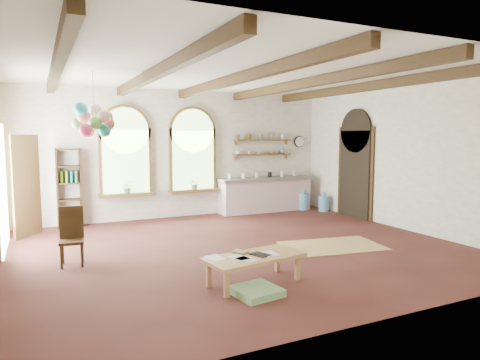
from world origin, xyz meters
TOP-DOWN VIEW (x-y plane):
  - floor at (0.00, 0.00)m, footprint 8.00×8.00m
  - ceiling_beams at (0.00, 0.00)m, footprint 6.20×6.80m
  - window_left at (-1.40, 3.43)m, footprint 1.30×0.28m
  - window_right at (0.30, 3.43)m, footprint 1.30×0.28m
  - left_doorway at (-3.95, 1.80)m, footprint 0.10×1.90m
  - right_doorway at (3.95, 1.50)m, footprint 0.10×1.30m
  - kitchen_counter at (2.30, 3.20)m, footprint 2.68×0.62m
  - wall_shelf_lower at (2.30, 3.38)m, footprint 1.70×0.24m
  - wall_shelf_upper at (2.30, 3.38)m, footprint 1.70×0.24m
  - wall_clock at (3.55, 3.45)m, footprint 0.32×0.04m
  - bookshelf at (-2.70, 3.32)m, footprint 0.53×0.32m
  - coffee_table at (-0.62, -1.80)m, footprint 1.50×0.85m
  - side_chair at (-2.88, 0.22)m, footprint 0.41×0.41m
  - floor_mat at (1.64, -0.64)m, footprint 1.99×1.41m
  - floor_cushion at (-0.80, -2.21)m, footprint 0.64×0.64m
  - water_jug_a at (3.75, 2.50)m, footprint 0.28×0.28m
  - water_jug_b at (3.38, 2.96)m, footprint 0.31×0.31m
  - balloon_cluster at (-2.41, 0.83)m, footprint 0.72×0.73m
  - table_book at (-0.81, -1.62)m, footprint 0.27×0.30m
  - tablet at (-0.54, -1.81)m, footprint 0.27×0.31m
  - potted_plant_left at (-1.40, 3.32)m, footprint 0.27×0.23m
  - potted_plant_right at (0.30, 3.32)m, footprint 0.27×0.23m
  - shelf_cup_a at (1.55, 3.38)m, footprint 0.12×0.10m
  - shelf_cup_b at (1.90, 3.38)m, footprint 0.10×0.10m
  - shelf_bowl_a at (2.25, 3.38)m, footprint 0.22×0.22m
  - shelf_bowl_b at (2.60, 3.38)m, footprint 0.20×0.20m
  - shelf_vase at (2.95, 3.38)m, footprint 0.18×0.18m

SIDE VIEW (x-z plane):
  - floor at x=0.00m, z-range 0.00..0.00m
  - floor_mat at x=1.64m, z-range 0.00..0.02m
  - floor_cushion at x=-0.80m, z-range 0.00..0.10m
  - water_jug_a at x=3.75m, z-range -0.04..0.50m
  - water_jug_b at x=3.38m, z-range -0.04..0.55m
  - side_chair at x=-2.88m, z-range -0.20..0.74m
  - coffee_table at x=-0.62m, z-range 0.15..0.56m
  - tablet at x=-0.54m, z-range 0.40..0.42m
  - table_book at x=-0.81m, z-range 0.40..0.42m
  - kitchen_counter at x=2.30m, z-range 0.01..0.95m
  - potted_plant_left at x=-1.40m, z-range 0.70..1.00m
  - potted_plant_right at x=0.30m, z-range 0.70..1.00m
  - bookshelf at x=-2.70m, z-range 0.00..1.80m
  - right_doorway at x=3.95m, z-range -0.10..2.30m
  - left_doorway at x=-3.95m, z-range -0.10..2.40m
  - wall_shelf_lower at x=2.30m, z-range 1.53..1.57m
  - shelf_bowl_a at x=2.25m, z-range 1.57..1.62m
  - shelf_bowl_b at x=2.60m, z-range 1.57..1.63m
  - shelf_cup_b at x=1.90m, z-range 1.57..1.66m
  - shelf_cup_a at x=1.55m, z-range 1.57..1.67m
  - window_left at x=-1.40m, z-range 0.53..2.73m
  - window_right at x=0.30m, z-range 0.53..2.73m
  - shelf_vase at x=2.95m, z-range 1.57..1.76m
  - wall_clock at x=3.55m, z-range 1.74..2.06m
  - wall_shelf_upper at x=2.30m, z-range 1.93..1.97m
  - balloon_cluster at x=-2.41m, z-range 1.76..2.91m
  - ceiling_beams at x=0.00m, z-range 3.01..3.19m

